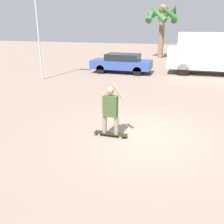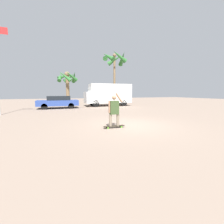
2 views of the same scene
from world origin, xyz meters
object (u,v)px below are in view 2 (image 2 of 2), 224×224
(skateboard, at_px, (114,126))
(palm_tree_center_background, at_px, (67,79))
(person_skateboarder, at_px, (114,109))
(parked_car_blue, at_px, (58,102))
(palm_tree_near_van, at_px, (114,60))
(camper_van, at_px, (109,94))

(skateboard, bearing_deg, palm_tree_center_background, 92.11)
(palm_tree_center_background, bearing_deg, person_skateboarder, -87.89)
(parked_car_blue, relative_size, palm_tree_near_van, 0.54)
(skateboard, xyz_separation_m, palm_tree_center_background, (-0.75, 20.36, 4.02))
(person_skateboarder, bearing_deg, palm_tree_center_background, 92.11)
(skateboard, relative_size, palm_tree_center_background, 0.20)
(parked_car_blue, bearing_deg, skateboard, -77.09)
(camper_van, relative_size, palm_tree_center_background, 1.11)
(camper_van, xyz_separation_m, parked_car_blue, (-6.29, -1.17, -0.83))
(parked_car_blue, bearing_deg, palm_tree_near_van, 28.41)
(camper_van, xyz_separation_m, palm_tree_near_van, (2.07, 3.35, 5.09))
(person_skateboarder, bearing_deg, parked_car_blue, 102.91)
(person_skateboarder, xyz_separation_m, parked_car_blue, (-2.47, 10.79, -0.21))
(camper_van, distance_m, parked_car_blue, 6.45)
(person_skateboarder, bearing_deg, camper_van, 72.33)
(camper_van, height_order, parked_car_blue, camper_van)
(skateboard, xyz_separation_m, person_skateboarder, (-0.00, 0.00, 0.86))
(parked_car_blue, bearing_deg, camper_van, 10.55)
(parked_car_blue, height_order, palm_tree_near_van, palm_tree_near_van)
(skateboard, relative_size, parked_car_blue, 0.25)
(skateboard, bearing_deg, camper_van, 72.33)
(skateboard, xyz_separation_m, camper_van, (3.81, 11.96, 1.48))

